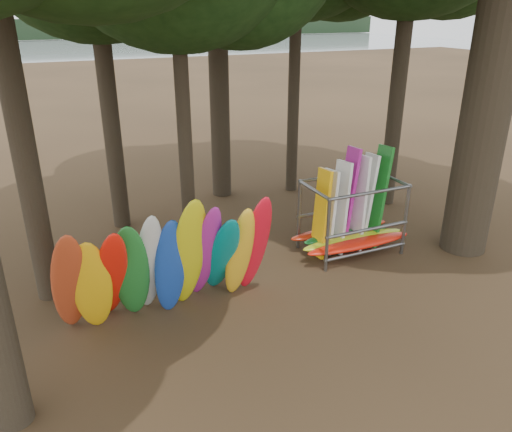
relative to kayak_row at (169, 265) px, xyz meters
name	(u,v)px	position (x,y,z in m)	size (l,w,h in m)	color
ground	(305,286)	(3.34, -0.03, -1.31)	(120.00, 120.00, 0.00)	#47331E
lake	(72,61)	(3.34, 59.97, -1.31)	(160.00, 160.00, 0.00)	gray
far_shore	(48,29)	(3.34, 109.97, 0.69)	(160.00, 4.00, 4.00)	black
kayak_row	(169,265)	(0.00, 0.00, 0.00)	(4.83, 2.06, 3.09)	#C1411F
storage_rack	(351,219)	(5.41, 1.19, -0.36)	(3.22, 1.53, 2.90)	slate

